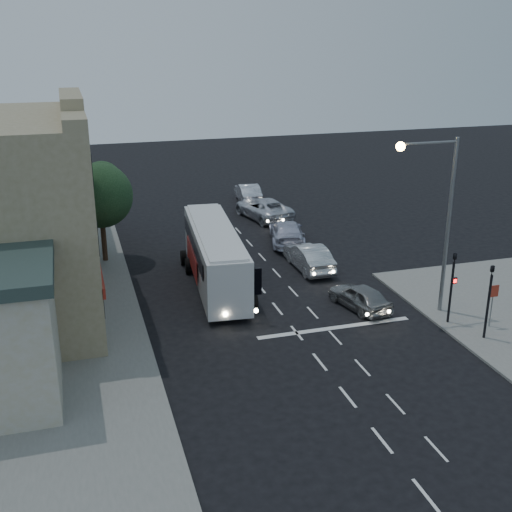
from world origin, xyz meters
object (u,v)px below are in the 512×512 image
object	(u,v)px
car_sedan_b	(287,232)
traffic_signal_side	(490,293)
car_suv	(360,297)
regulatory_sign	(493,299)
street_tree	(100,193)
tour_bus	(215,255)
car_extra	(248,193)
car_sedan_a	(309,257)
car_sedan_c	(263,208)
traffic_signal_main	(452,279)
streetlight	(439,207)

from	to	relation	value
car_sedan_b	traffic_signal_side	distance (m)	17.06
car_suv	regulatory_sign	bearing A→B (deg)	128.69
street_tree	regulatory_sign	bearing A→B (deg)	-41.08
tour_bus	car_extra	distance (m)	18.96
car_sedan_a	traffic_signal_side	world-z (taller)	traffic_signal_side
car_sedan_a	car_sedan_b	bearing A→B (deg)	-94.56
tour_bus	street_tree	distance (m)	8.67
car_suv	car_sedan_c	size ratio (longest dim) A/B	0.69
car_extra	street_tree	size ratio (longest dim) A/B	0.77
car_sedan_c	traffic_signal_main	bearing A→B (deg)	86.11
traffic_signal_side	regulatory_sign	world-z (taller)	traffic_signal_side
streetlight	car_suv	bearing A→B (deg)	153.13
streetlight	traffic_signal_side	bearing A→B (deg)	-74.30
car_sedan_b	car_sedan_c	world-z (taller)	car_sedan_c
streetlight	street_tree	xyz separation A→B (m)	(-15.55, 12.82, -1.23)
traffic_signal_side	traffic_signal_main	bearing A→B (deg)	109.49
car_suv	car_sedan_b	xyz separation A→B (m)	(-0.12, 11.45, 0.11)
car_suv	regulatory_sign	xyz separation A→B (m)	(5.11, -4.04, 0.92)
traffic_signal_main	car_suv	bearing A→B (deg)	138.48
street_tree	traffic_signal_main	bearing A→B (deg)	-42.03
car_sedan_b	regulatory_sign	bearing A→B (deg)	122.88
car_sedan_b	car_extra	distance (m)	11.56
car_suv	traffic_signal_side	size ratio (longest dim) A/B	0.97
car_suv	traffic_signal_side	bearing A→B (deg)	116.42
car_sedan_c	car_extra	distance (m)	5.18
car_suv	streetlight	bearing A→B (deg)	140.10
tour_bus	traffic_signal_side	bearing A→B (deg)	-39.23
tour_bus	car_sedan_c	xyz separation A→B (m)	(6.72, 12.43, -1.04)
tour_bus	car_suv	world-z (taller)	tour_bus
car_sedan_c	traffic_signal_side	distance (m)	23.21
car_sedan_c	regulatory_sign	distance (m)	22.42
street_tree	traffic_signal_side	bearing A→B (deg)	-44.50
car_suv	street_tree	bearing A→B (deg)	-55.19
car_sedan_a	regulatory_sign	xyz separation A→B (m)	(5.60, -10.33, 0.80)
tour_bus	regulatory_sign	world-z (taller)	tour_bus
car_sedan_b	traffic_signal_main	distance (m)	14.99
car_sedan_a	traffic_signal_side	xyz separation A→B (m)	(4.60, -11.29, 1.62)
car_sedan_a	car_suv	bearing A→B (deg)	93.82
streetlight	car_extra	bearing A→B (deg)	96.44
car_sedan_c	streetlight	world-z (taller)	streetlight
car_sedan_a	car_sedan_c	bearing A→B (deg)	-93.77
tour_bus	traffic_signal_main	size ratio (longest dim) A/B	2.75
car_sedan_b	car_sedan_c	bearing A→B (deg)	-78.36
traffic_signal_side	street_tree	bearing A→B (deg)	135.50
car_sedan_b	traffic_signal_main	world-z (taller)	traffic_signal_main
street_tree	car_extra	bearing A→B (deg)	42.65
tour_bus	car_sedan_c	world-z (taller)	tour_bus
car_extra	regulatory_sign	size ratio (longest dim) A/B	2.17
car_suv	regulatory_sign	distance (m)	6.58
car_sedan_a	street_tree	xyz separation A→B (m)	(-11.91, 4.93, 3.70)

